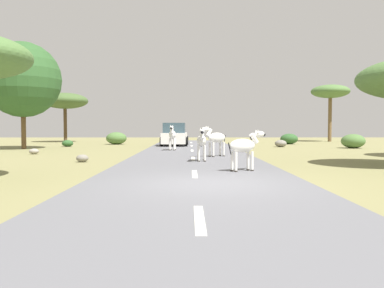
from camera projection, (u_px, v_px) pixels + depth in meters
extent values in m
plane|color=olive|center=(210.00, 185.00, 10.33)|extent=(90.00, 90.00, 0.00)
cube|color=slate|center=(196.00, 184.00, 10.33)|extent=(6.00, 64.00, 0.05)
cube|color=silver|center=(199.00, 219.00, 6.33)|extent=(0.16, 2.00, 0.01)
cube|color=silver|center=(195.00, 174.00, 12.33)|extent=(0.16, 2.00, 0.01)
cube|color=silver|center=(193.00, 158.00, 18.32)|extent=(0.16, 2.00, 0.01)
cube|color=silver|center=(192.00, 151.00, 24.31)|extent=(0.16, 2.00, 0.01)
cube|color=silver|center=(192.00, 146.00, 30.31)|extent=(0.16, 2.00, 0.01)
cube|color=silver|center=(191.00, 143.00, 36.30)|extent=(0.16, 2.00, 0.01)
ellipsoid|color=silver|center=(172.00, 135.00, 24.81)|extent=(0.46, 1.09, 0.51)
cylinder|color=silver|center=(170.00, 144.00, 24.49)|extent=(0.11, 0.11, 0.74)
cylinder|color=#28231E|center=(170.00, 150.00, 24.50)|extent=(0.13, 0.13, 0.05)
cylinder|color=silver|center=(174.00, 144.00, 24.48)|extent=(0.11, 0.11, 0.74)
cylinder|color=#28231E|center=(174.00, 150.00, 24.49)|extent=(0.13, 0.13, 0.05)
cylinder|color=silver|center=(171.00, 144.00, 25.19)|extent=(0.11, 0.11, 0.74)
cylinder|color=#28231E|center=(171.00, 149.00, 25.21)|extent=(0.13, 0.13, 0.05)
cylinder|color=silver|center=(175.00, 144.00, 25.19)|extent=(0.11, 0.11, 0.74)
cylinder|color=#28231E|center=(175.00, 149.00, 25.20)|extent=(0.13, 0.13, 0.05)
cylinder|color=silver|center=(172.00, 131.00, 24.28)|extent=(0.21, 0.39, 0.43)
cube|color=black|center=(172.00, 129.00, 24.28)|extent=(0.05, 0.36, 0.30)
ellipsoid|color=silver|center=(171.00, 128.00, 24.02)|extent=(0.21, 0.48, 0.24)
ellipsoid|color=black|center=(171.00, 128.00, 23.83)|extent=(0.14, 0.17, 0.14)
cone|color=silver|center=(170.00, 126.00, 24.13)|extent=(0.09, 0.09, 0.14)
cone|color=silver|center=(173.00, 126.00, 24.13)|extent=(0.09, 0.09, 0.14)
cylinder|color=black|center=(173.00, 136.00, 25.35)|extent=(0.04, 0.15, 0.44)
ellipsoid|color=silver|center=(217.00, 138.00, 19.49)|extent=(1.07, 0.97, 0.49)
cylinder|color=silver|center=(210.00, 149.00, 19.41)|extent=(0.15, 0.15, 0.71)
cylinder|color=#28231E|center=(210.00, 156.00, 19.43)|extent=(0.17, 0.17, 0.05)
cylinder|color=silver|center=(213.00, 150.00, 19.20)|extent=(0.15, 0.15, 0.71)
cylinder|color=#28231E|center=(213.00, 156.00, 19.22)|extent=(0.17, 0.17, 0.05)
cylinder|color=silver|center=(220.00, 149.00, 19.83)|extent=(0.15, 0.15, 0.71)
cylinder|color=#28231E|center=(220.00, 155.00, 19.85)|extent=(0.17, 0.17, 0.05)
cylinder|color=silver|center=(224.00, 149.00, 19.63)|extent=(0.15, 0.15, 0.71)
cylinder|color=#28231E|center=(224.00, 156.00, 19.64)|extent=(0.17, 0.17, 0.05)
cylinder|color=silver|center=(209.00, 133.00, 19.17)|extent=(0.41, 0.38, 0.42)
cube|color=black|center=(209.00, 131.00, 19.17)|extent=(0.29, 0.24, 0.29)
ellipsoid|color=silver|center=(205.00, 129.00, 19.01)|extent=(0.47, 0.43, 0.23)
ellipsoid|color=black|center=(202.00, 130.00, 18.90)|extent=(0.21, 0.20, 0.14)
cone|color=silver|center=(206.00, 127.00, 19.13)|extent=(0.12, 0.12, 0.13)
cone|color=silver|center=(208.00, 127.00, 19.03)|extent=(0.12, 0.12, 0.13)
cylinder|color=black|center=(225.00, 139.00, 19.82)|extent=(0.14, 0.12, 0.42)
ellipsoid|color=silver|center=(242.00, 146.00, 13.09)|extent=(1.02, 0.74, 0.45)
cylinder|color=silver|center=(252.00, 161.00, 13.13)|extent=(0.13, 0.13, 0.65)
cylinder|color=#28231E|center=(252.00, 170.00, 13.14)|extent=(0.14, 0.14, 0.04)
cylinder|color=silver|center=(248.00, 161.00, 13.35)|extent=(0.13, 0.13, 0.65)
cylinder|color=#28231E|center=(248.00, 170.00, 13.36)|extent=(0.14, 0.14, 0.04)
cylinder|color=silver|center=(236.00, 162.00, 12.87)|extent=(0.13, 0.13, 0.65)
cylinder|color=#28231E|center=(236.00, 171.00, 12.88)|extent=(0.14, 0.14, 0.04)
cylinder|color=silver|center=(232.00, 161.00, 13.08)|extent=(0.13, 0.13, 0.65)
cylinder|color=#28231E|center=(232.00, 171.00, 13.10)|extent=(0.14, 0.14, 0.04)
cylinder|color=silver|center=(254.00, 138.00, 13.27)|extent=(0.38, 0.30, 0.38)
cube|color=black|center=(254.00, 136.00, 13.27)|extent=(0.30, 0.16, 0.26)
ellipsoid|color=silver|center=(259.00, 134.00, 13.36)|extent=(0.45, 0.33, 0.21)
ellipsoid|color=black|center=(264.00, 135.00, 13.43)|extent=(0.18, 0.17, 0.12)
cone|color=silver|center=(258.00, 131.00, 13.26)|extent=(0.10, 0.10, 0.12)
cone|color=silver|center=(256.00, 131.00, 13.36)|extent=(0.10, 0.10, 0.12)
cylinder|color=black|center=(230.00, 149.00, 12.89)|extent=(0.14, 0.09, 0.38)
ellipsoid|color=silver|center=(202.00, 141.00, 16.98)|extent=(0.39, 0.98, 0.46)
cylinder|color=silver|center=(199.00, 154.00, 16.69)|extent=(0.10, 0.10, 0.67)
cylinder|color=#28231E|center=(199.00, 161.00, 16.70)|extent=(0.11, 0.11, 0.04)
cylinder|color=silver|center=(205.00, 154.00, 16.69)|extent=(0.10, 0.10, 0.67)
cylinder|color=#28231E|center=(205.00, 161.00, 16.70)|extent=(0.11, 0.11, 0.04)
cylinder|color=silver|center=(198.00, 153.00, 17.33)|extent=(0.10, 0.10, 0.67)
cylinder|color=#28231E|center=(198.00, 160.00, 17.34)|extent=(0.11, 0.11, 0.04)
cylinder|color=silver|center=(204.00, 153.00, 17.33)|extent=(0.10, 0.10, 0.67)
cylinder|color=#28231E|center=(204.00, 160.00, 17.34)|extent=(0.11, 0.11, 0.04)
cylinder|color=silver|center=(202.00, 135.00, 16.50)|extent=(0.18, 0.35, 0.39)
cube|color=black|center=(202.00, 133.00, 16.50)|extent=(0.04, 0.32, 0.27)
ellipsoid|color=silver|center=(202.00, 132.00, 16.27)|extent=(0.18, 0.43, 0.21)
ellipsoid|color=black|center=(202.00, 132.00, 16.10)|extent=(0.12, 0.15, 0.13)
cone|color=silver|center=(200.00, 129.00, 16.37)|extent=(0.08, 0.08, 0.12)
cone|color=silver|center=(204.00, 129.00, 16.37)|extent=(0.08, 0.08, 0.12)
cylinder|color=black|center=(201.00, 142.00, 17.48)|extent=(0.04, 0.14, 0.40)
cube|color=white|center=(175.00, 138.00, 30.83)|extent=(1.89, 4.24, 0.80)
cube|color=#334751|center=(175.00, 128.00, 30.59)|extent=(1.69, 2.23, 0.76)
cube|color=black|center=(176.00, 141.00, 33.00)|extent=(1.71, 0.20, 0.24)
cylinder|color=black|center=(187.00, 140.00, 32.17)|extent=(0.23, 0.68, 0.68)
cylinder|color=black|center=(165.00, 140.00, 32.20)|extent=(0.23, 0.68, 0.68)
cylinder|color=black|center=(186.00, 142.00, 29.48)|extent=(0.23, 0.68, 0.68)
cylinder|color=black|center=(161.00, 142.00, 29.50)|extent=(0.23, 0.68, 0.68)
cylinder|color=#4C3823|center=(65.00, 125.00, 38.93)|extent=(0.33, 0.33, 3.24)
ellipsoid|color=#425B2D|center=(65.00, 101.00, 38.82)|extent=(4.40, 4.40, 1.54)
cylinder|color=brown|center=(24.00, 129.00, 26.78)|extent=(0.31, 0.31, 2.63)
sphere|color=#2D5628|center=(23.00, 80.00, 26.64)|extent=(5.02, 5.02, 5.02)
cylinder|color=brown|center=(330.00, 120.00, 40.05)|extent=(0.36, 0.36, 4.36)
ellipsoid|color=#4C7038|center=(330.00, 91.00, 39.92)|extent=(3.79, 3.79, 1.33)
ellipsoid|color=#2D5628|center=(68.00, 143.00, 30.05)|extent=(0.83, 0.75, 0.50)
ellipsoid|color=#2D5628|center=(289.00, 139.00, 34.32)|extent=(1.50, 1.35, 0.90)
ellipsoid|color=#4C7038|center=(116.00, 138.00, 33.87)|extent=(1.73, 1.56, 1.04)
ellipsoid|color=#4C7038|center=(353.00, 141.00, 27.90)|extent=(1.65, 1.48, 0.99)
ellipsoid|color=gray|center=(82.00, 158.00, 17.00)|extent=(0.52, 0.44, 0.32)
ellipsoid|color=gray|center=(281.00, 143.00, 29.63)|extent=(0.87, 0.89, 0.52)
ellipsoid|color=gray|center=(34.00, 151.00, 21.87)|extent=(0.52, 0.45, 0.31)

